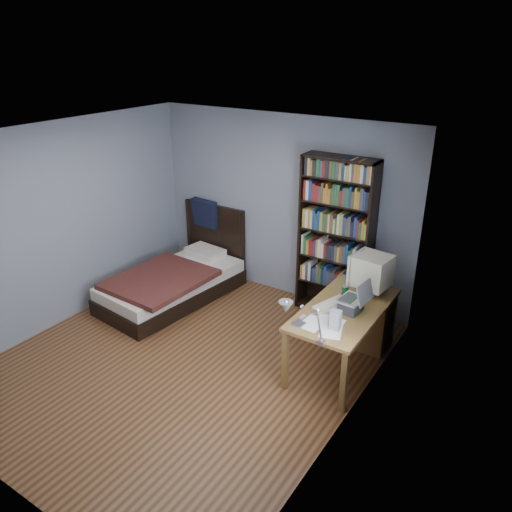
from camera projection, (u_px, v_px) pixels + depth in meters
The scene contains 14 objects.
room at pixel (179, 261), 5.14m from camera, with size 4.20×4.24×2.50m.
desk at pixel (357, 317), 5.75m from camera, with size 0.75×1.48×0.73m.
crt_monitor at pixel (371, 271), 5.55m from camera, with size 0.43×0.40×0.45m.
laptop at pixel (353, 303), 5.19m from camera, with size 0.31×0.31×0.36m.
desk_lamp at pixel (292, 311), 4.25m from camera, with size 0.24×0.53×0.63m.
keyboard at pixel (332, 305), 5.34m from camera, with size 0.17×0.44×0.03m, color #BFB59F.
speaker at pixel (335, 320), 4.88m from camera, with size 0.10×0.10×0.20m, color gray.
soda_can at pixel (345, 291), 5.51m from camera, with size 0.07×0.07×0.13m, color #073415.
mouse at pixel (354, 296), 5.50m from camera, with size 0.07×0.12×0.04m, color silver.
phone_silver at pixel (313, 312), 5.21m from camera, with size 0.05×0.10×0.02m, color #BBBBC0.
phone_grey at pixel (302, 317), 5.11m from camera, with size 0.04×0.08×0.02m, color gray.
external_drive at pixel (299, 324), 4.98m from camera, with size 0.11×0.11×0.02m, color gray.
bookshelf at pixel (336, 239), 6.27m from camera, with size 0.94×0.30×2.08m.
bed at pixel (176, 280), 6.97m from camera, with size 1.22×2.14×1.16m.
Camera 1 is at (3.24, -3.49, 3.38)m, focal length 35.00 mm.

